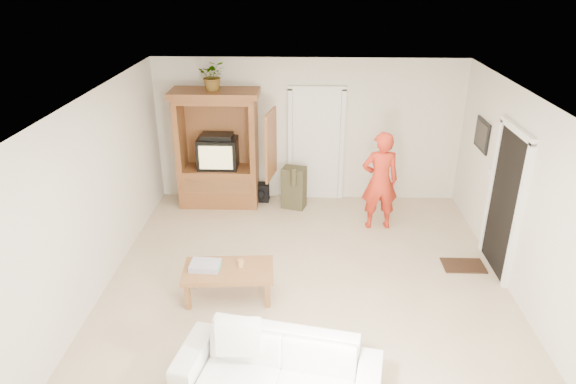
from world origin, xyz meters
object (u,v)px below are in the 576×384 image
armoire (219,156)px  coffee_table (228,272)px  sofa (278,369)px  man (380,181)px

armoire → coffee_table: armoire is taller
sofa → coffee_table: size_ratio=1.70×
armoire → man: 2.88m
man → sofa: size_ratio=0.81×
man → armoire: bearing=-22.6°
sofa → coffee_table: sofa is taller
coffee_table → armoire: bearing=96.4°
coffee_table → man: bearing=39.2°
sofa → armoire: bearing=116.8°
armoire → man: bearing=-17.2°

